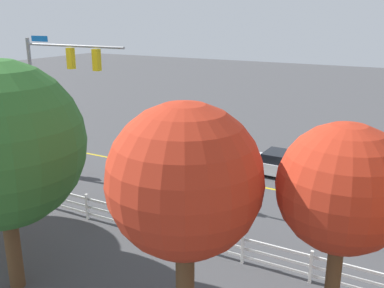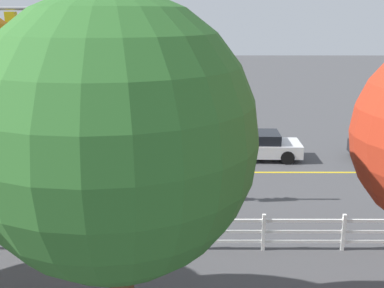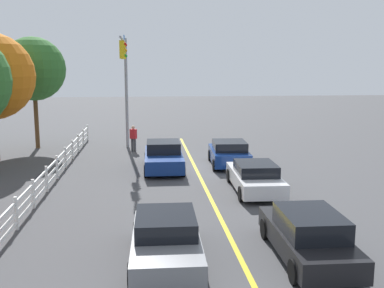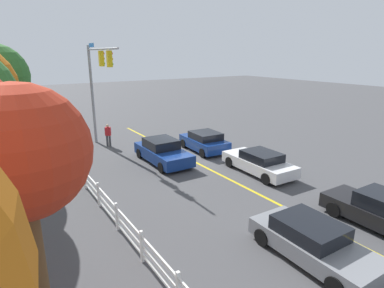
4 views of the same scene
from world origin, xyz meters
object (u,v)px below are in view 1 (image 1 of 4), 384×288
(car_2, at_px, (170,170))
(pedestrian, at_px, (68,159))
(car_3, at_px, (281,164))
(tree_2, at_px, (185,182))
(car_4, at_px, (194,150))
(tree_5, at_px, (343,190))

(car_2, height_order, pedestrian, pedestrian)
(car_3, bearing_deg, tree_2, 99.20)
(car_2, xyz_separation_m, car_4, (0.58, -3.64, -0.01))
(car_3, relative_size, car_4, 1.17)
(car_2, xyz_separation_m, tree_2, (-6.47, 9.74, 3.95))
(car_2, height_order, tree_5, tree_5)
(tree_2, bearing_deg, car_3, -82.51)
(tree_2, height_order, tree_5, tree_2)
(car_2, height_order, car_3, car_2)
(car_2, height_order, car_4, car_2)
(car_2, height_order, tree_2, tree_2)
(pedestrian, distance_m, tree_2, 14.76)
(car_3, relative_size, pedestrian, 2.77)
(pedestrian, height_order, tree_5, tree_5)
(car_2, relative_size, tree_2, 0.73)
(car_3, xyz_separation_m, pedestrian, (10.04, 5.55, 0.29))
(car_2, relative_size, car_4, 1.19)
(tree_2, bearing_deg, pedestrian, -34.14)
(car_4, distance_m, tree_5, 16.31)
(car_3, distance_m, tree_5, 13.78)
(car_3, distance_m, tree_2, 14.25)
(pedestrian, bearing_deg, tree_2, 178.50)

